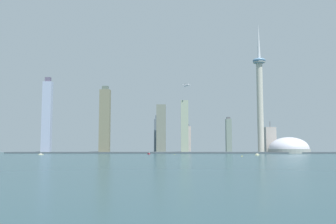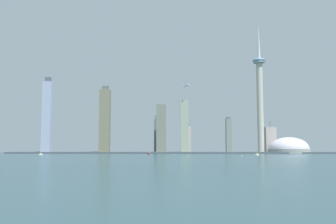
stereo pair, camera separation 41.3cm
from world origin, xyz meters
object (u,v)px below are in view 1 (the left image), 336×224
object	(u,v)px
skyscraper_7	(270,140)
skyscraper_6	(157,135)
skyscraper_5	(161,129)
channel_buoy_1	(242,156)
skyscraper_3	(186,139)
boat_2	(257,155)
skyscraper_4	(47,116)
stadium_dome	(289,149)
boat_1	(149,153)
airplane	(187,85)
boat_0	(41,154)
skyscraper_0	(105,121)
channel_buoy_0	(175,154)
skyscraper_2	(185,127)
skyscraper_1	(229,136)
observation_tower	(260,92)

from	to	relation	value
skyscraper_7	skyscraper_6	bearing A→B (deg)	176.48
skyscraper_5	channel_buoy_1	world-z (taller)	skyscraper_5
skyscraper_3	skyscraper_6	size ratio (longest dim) A/B	0.78
boat_2	skyscraper_4	bearing A→B (deg)	-75.78
skyscraper_6	channel_buoy_1	distance (m)	367.40
skyscraper_3	skyscraper_4	world-z (taller)	skyscraper_4
stadium_dome	skyscraper_6	world-z (taller)	skyscraper_6
skyscraper_3	skyscraper_7	size ratio (longest dim) A/B	0.95
skyscraper_4	boat_1	distance (m)	293.05
skyscraper_7	airplane	size ratio (longest dim) A/B	2.93
boat_0	airplane	xyz separation A→B (m)	(308.76, 144.26, 168.07)
skyscraper_0	stadium_dome	bearing A→B (deg)	2.57
channel_buoy_0	channel_buoy_1	xyz separation A→B (m)	(121.78, -111.15, 0.43)
skyscraper_2	skyscraper_5	size ratio (longest dim) A/B	1.07
airplane	boat_2	bearing A→B (deg)	21.02
boat_1	skyscraper_2	bearing A→B (deg)	-76.22
skyscraper_1	boat_1	world-z (taller)	skyscraper_1
boat_2	skyscraper_3	bearing A→B (deg)	-121.14
skyscraper_6	channel_buoy_0	distance (m)	221.56
airplane	boat_0	bearing A→B (deg)	-82.94
stadium_dome	skyscraper_4	size ratio (longest dim) A/B	0.54
skyscraper_1	skyscraper_4	world-z (taller)	skyscraper_4
skyscraper_0	boat_0	distance (m)	194.72
observation_tower	stadium_dome	xyz separation A→B (m)	(66.45, -11.97, -146.73)
skyscraper_7	boat_0	bearing A→B (deg)	-158.18
observation_tower	skyscraper_2	world-z (taller)	observation_tower
skyscraper_0	skyscraper_6	distance (m)	157.42
skyscraper_5	boat_0	distance (m)	309.25
channel_buoy_0	airplane	size ratio (longest dim) A/B	0.06
stadium_dome	skyscraper_0	xyz separation A→B (m)	(-460.41, -20.65, 70.84)
skyscraper_2	skyscraper_7	xyz separation A→B (m)	(228.03, 55.53, -32.47)
skyscraper_1	skyscraper_3	distance (m)	124.80
skyscraper_5	skyscraper_4	bearing A→B (deg)	-172.84
skyscraper_5	boat_2	size ratio (longest dim) A/B	8.69
skyscraper_2	boat_1	xyz separation A→B (m)	(-82.10, -104.06, -64.53)
skyscraper_2	skyscraper_4	distance (m)	346.59
stadium_dome	skyscraper_6	bearing A→B (deg)	168.66
channel_buoy_1	skyscraper_0	bearing A→B (deg)	141.66
boat_0	observation_tower	bearing A→B (deg)	138.22
observation_tower	boat_0	distance (m)	551.00
skyscraper_0	airplane	world-z (taller)	airplane
skyscraper_0	boat_0	xyz separation A→B (m)	(-104.26, -143.72, -79.94)
skyscraper_1	skyscraper_3	world-z (taller)	skyscraper_1
airplane	skyscraper_7	bearing A→B (deg)	89.13
stadium_dome	boat_1	bearing A→B (deg)	-162.07
channel_buoy_0	channel_buoy_1	bearing A→B (deg)	-42.39
skyscraper_2	skyscraper_7	bearing A→B (deg)	13.69
skyscraper_1	skyscraper_3	xyz separation A→B (m)	(-108.22, 61.67, -7.69)
boat_0	skyscraper_3	bearing A→B (deg)	158.08
observation_tower	stadium_dome	world-z (taller)	observation_tower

